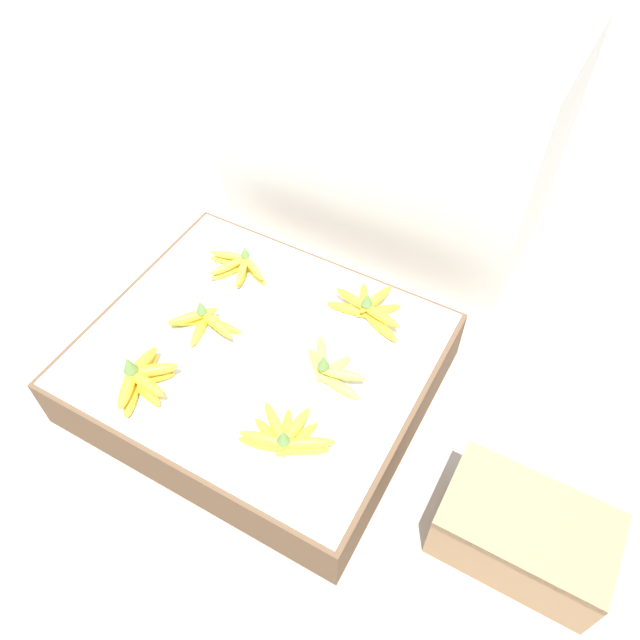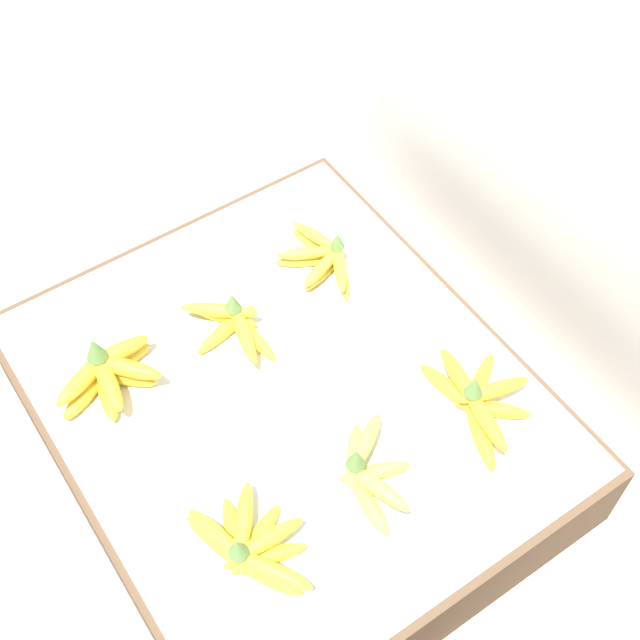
{
  "view_description": "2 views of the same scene",
  "coord_description": "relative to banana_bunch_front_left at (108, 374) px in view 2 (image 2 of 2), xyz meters",
  "views": [
    {
      "loc": [
        0.66,
        -0.83,
        1.56
      ],
      "look_at": [
        0.14,
        0.1,
        0.28
      ],
      "focal_mm": 35.0,
      "sensor_mm": 36.0,
      "label": 1
    },
    {
      "loc": [
        0.73,
        -0.43,
        1.55
      ],
      "look_at": [
        -0.01,
        0.08,
        0.33
      ],
      "focal_mm": 50.0,
      "sensor_mm": 36.0,
      "label": 2
    }
  ],
  "objects": [
    {
      "name": "banana_bunch_front_left",
      "position": [
        0.0,
        0.0,
        0.0
      ],
      "size": [
        0.15,
        0.21,
        0.11
      ],
      "color": "gold",
      "rests_on": "display_platform"
    },
    {
      "name": "banana_bunch_front_midleft",
      "position": [
        0.41,
        0.04,
        -0.01
      ],
      "size": [
        0.23,
        0.16,
        0.1
      ],
      "color": "yellow",
      "rests_on": "display_platform"
    },
    {
      "name": "banana_bunch_back_left",
      "position": [
        -0.01,
        0.47,
        -0.01
      ],
      "size": [
        0.22,
        0.13,
        0.09
      ],
      "color": "gold",
      "rests_on": "display_platform"
    },
    {
      "name": "banana_bunch_back_midleft",
      "position": [
        0.41,
        0.51,
        -0.01
      ],
      "size": [
        0.24,
        0.17,
        0.1
      ],
      "color": "gold",
      "rests_on": "display_platform"
    },
    {
      "name": "banana_bunch_middle_left",
      "position": [
        0.02,
        0.24,
        -0.01
      ],
      "size": [
        0.22,
        0.15,
        0.1
      ],
      "color": "yellow",
      "rests_on": "display_platform"
    },
    {
      "name": "banana_bunch_middle_midleft",
      "position": [
        0.41,
        0.27,
        -0.01
      ],
      "size": [
        0.2,
        0.13,
        0.1
      ],
      "color": "gold",
      "rests_on": "display_platform"
    },
    {
      "name": "display_platform",
      "position": [
        0.19,
        0.25,
        -0.13
      ],
      "size": [
        0.93,
        0.8,
        0.19
      ],
      "color": "brown",
      "rests_on": "ground_plane"
    },
    {
      "name": "ground_plane",
      "position": [
        0.19,
        0.25,
        -0.22
      ],
      "size": [
        10.0,
        10.0,
        0.0
      ],
      "primitive_type": "plane",
      "color": "#A89E8E"
    }
  ]
}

